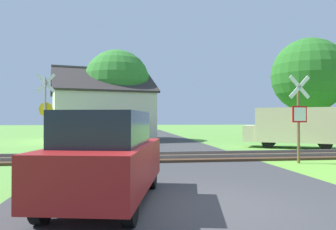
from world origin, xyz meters
TOP-DOWN VIEW (x-y plane):
  - ground_plane at (0.00, 0.00)m, footprint 160.00×160.00m
  - road_asphalt at (0.00, 2.00)m, footprint 7.56×80.00m
  - rail_track at (0.00, 7.30)m, footprint 60.00×2.60m
  - stop_sign_near at (4.94, 5.26)m, footprint 0.87×0.18m
  - crossing_sign_far at (-4.91, 9.25)m, footprint 0.87×0.20m
  - house at (-3.13, 19.30)m, footprint 8.52×8.21m
  - tree_far at (13.47, 18.73)m, footprint 5.99×5.99m
  - tree_center at (-1.94, 19.29)m, footprint 5.03×5.03m
  - mail_truck at (7.92, 11.18)m, footprint 5.17×4.06m
  - parked_car at (-1.75, 0.48)m, footprint 2.43×4.25m

SIDE VIEW (x-z plane):
  - ground_plane at x=0.00m, z-range 0.00..0.00m
  - road_asphalt at x=0.00m, z-range 0.00..0.01m
  - rail_track at x=0.00m, z-range -0.05..0.17m
  - parked_car at x=-1.75m, z-range 0.00..1.78m
  - mail_truck at x=7.92m, z-range 0.12..2.36m
  - stop_sign_near at x=4.94m, z-range 0.18..3.41m
  - house at x=-3.13m, z-range -0.81..4.72m
  - crossing_sign_far at x=-4.91m, z-range 0.26..3.93m
  - tree_center at x=-1.94m, z-range 0.92..7.81m
  - tree_far at x=13.47m, z-range 1.07..9.23m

